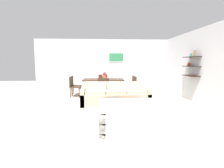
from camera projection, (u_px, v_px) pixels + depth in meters
name	position (u px, v px, depth m)	size (l,w,h in m)	color
ground_plane	(116.00, 106.00, 6.05)	(18.00, 18.00, 0.00)	#BCB29E
back_wall_unit	(116.00, 65.00, 9.40)	(8.40, 0.09, 2.70)	silver
right_wall_shelf_unit	(195.00, 66.00, 6.67)	(0.34, 8.20, 2.70)	silver
sofa_beige	(115.00, 96.00, 6.35)	(2.40, 0.90, 0.78)	beige
loveseat_white	(133.00, 118.00, 3.86)	(1.49, 0.90, 0.78)	white
coffee_table	(123.00, 107.00, 5.16)	(1.26, 0.98, 0.38)	#38281E
decorative_bowl	(123.00, 100.00, 5.10)	(0.37, 0.37, 0.07)	#99844C
candle_jar	(132.00, 100.00, 5.14)	(0.09, 0.09, 0.09)	silver
apple_on_coffee_table	(114.00, 99.00, 5.17)	(0.09, 0.09, 0.09)	#669E2D
dining_table	(103.00, 81.00, 7.99)	(1.80, 1.04, 0.75)	#422D1E
dining_chair_foot	(103.00, 87.00, 7.10)	(0.44, 0.44, 0.88)	#422D1E
dining_chair_right_far	(131.00, 84.00, 8.33)	(0.44, 0.44, 0.88)	#422D1E
dining_chair_right_near	(133.00, 85.00, 7.86)	(0.44, 0.44, 0.88)	#422D1E
dining_chair_left_near	(73.00, 85.00, 7.70)	(0.44, 0.44, 0.88)	#422D1E
dining_chair_left_far	(75.00, 84.00, 8.17)	(0.44, 0.44, 0.88)	#422D1E
dining_chair_head	(103.00, 82.00, 8.93)	(0.44, 0.44, 0.88)	#422D1E
wine_glass_right_far	(118.00, 76.00, 8.14)	(0.07, 0.07, 0.17)	silver
wine_glass_right_near	(118.00, 77.00, 7.88)	(0.07, 0.07, 0.16)	silver
wine_glass_left_far	(88.00, 76.00, 8.06)	(0.08, 0.08, 0.17)	silver
wine_glass_head	(103.00, 76.00, 8.43)	(0.06, 0.06, 0.16)	silver
centerpiece_vase	(105.00, 76.00, 7.96)	(0.16, 0.16, 0.31)	#D85933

